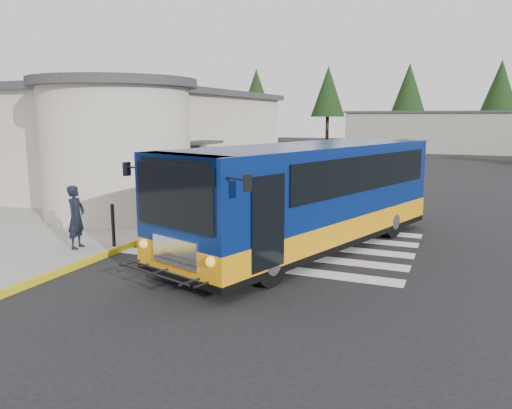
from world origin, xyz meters
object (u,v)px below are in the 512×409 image
at_px(pedestrian_b, 111,195).
at_px(transit_bus, 308,200).
at_px(bollard, 113,225).
at_px(pedestrian_a, 76,217).

bearing_deg(pedestrian_b, transit_bus, 65.06).
distance_m(transit_bus, bollard, 5.37).
xyz_separation_m(transit_bus, pedestrian_b, (-7.27, 0.74, -0.40)).
bearing_deg(pedestrian_a, transit_bus, -74.95).
height_order(pedestrian_a, pedestrian_b, pedestrian_a).
height_order(pedestrian_a, bollard, pedestrian_a).
bearing_deg(pedestrian_a, bollard, -67.78).
distance_m(transit_bus, pedestrian_a, 6.28).
distance_m(transit_bus, pedestrian_b, 7.32).
relative_size(transit_bus, pedestrian_b, 6.28).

